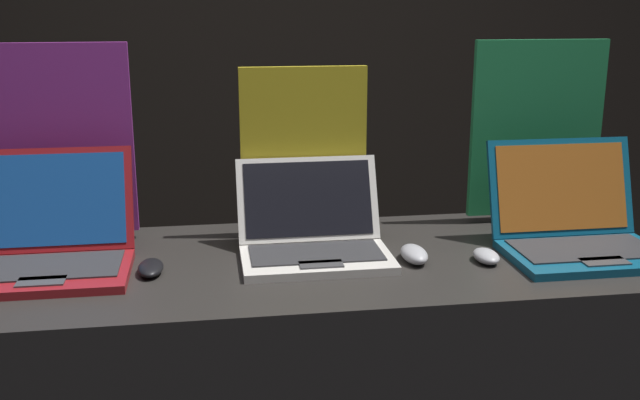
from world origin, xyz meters
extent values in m
cube|color=black|center=(0.00, 2.16, 1.40)|extent=(8.00, 0.05, 2.80)
cube|color=maroon|center=(-0.64, 0.29, 0.96)|extent=(0.37, 0.26, 0.02)
cube|color=#2D2D30|center=(-0.64, 0.31, 0.98)|extent=(0.32, 0.18, 0.00)
cube|color=#3F3F42|center=(-0.64, 0.21, 0.98)|extent=(0.10, 0.06, 0.00)
cube|color=maroon|center=(-0.64, 0.46, 1.10)|extent=(0.37, 0.09, 0.25)
cube|color=#194C99|center=(-0.64, 0.45, 1.10)|extent=(0.33, 0.07, 0.22)
ellipsoid|color=black|center=(-0.41, 0.29, 0.97)|extent=(0.06, 0.11, 0.03)
cube|color=black|center=(-0.64, 0.57, 0.97)|extent=(0.20, 0.07, 0.02)
cube|color=purple|center=(-0.64, 0.57, 1.23)|extent=(0.37, 0.02, 0.49)
cube|color=silver|center=(-0.02, 0.29, 0.96)|extent=(0.37, 0.22, 0.02)
cube|color=#2D2D30|center=(-0.02, 0.31, 0.98)|extent=(0.32, 0.16, 0.00)
cube|color=#3F3F42|center=(-0.02, 0.23, 0.98)|extent=(0.10, 0.05, 0.00)
cube|color=silver|center=(-0.02, 0.45, 1.08)|extent=(0.37, 0.10, 0.21)
cube|color=black|center=(-0.02, 0.44, 1.08)|extent=(0.33, 0.08, 0.18)
ellipsoid|color=#B2B2B7|center=(0.22, 0.27, 0.97)|extent=(0.06, 0.12, 0.04)
cube|color=black|center=(-0.02, 0.53, 0.97)|extent=(0.18, 0.07, 0.02)
cube|color=gold|center=(-0.02, 0.53, 1.19)|extent=(0.34, 0.02, 0.43)
cube|color=#0F5170|center=(0.65, 0.22, 0.96)|extent=(0.39, 0.26, 0.02)
cube|color=#2D2D30|center=(0.65, 0.24, 0.98)|extent=(0.35, 0.18, 0.00)
cube|color=#3F3F42|center=(0.65, 0.15, 0.98)|extent=(0.11, 0.06, 0.00)
cube|color=#0F5170|center=(0.65, 0.39, 1.10)|extent=(0.39, 0.09, 0.25)
cube|color=#A5591E|center=(0.65, 0.39, 1.10)|extent=(0.35, 0.07, 0.22)
ellipsoid|color=#B2B2B7|center=(0.40, 0.24, 0.97)|extent=(0.06, 0.10, 0.03)
cube|color=black|center=(0.65, 0.56, 0.97)|extent=(0.21, 0.07, 0.02)
cube|color=#268C4C|center=(0.65, 0.56, 1.22)|extent=(0.38, 0.02, 0.49)
camera|label=1|loc=(-0.27, -1.40, 1.58)|focal=42.00mm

